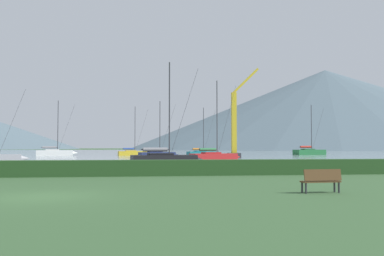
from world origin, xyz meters
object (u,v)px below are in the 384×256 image
sailboat_slip_2 (133,153)px  sailboat_slip_3 (202,153)px  sailboat_slip_1 (165,159)px  sailboat_slip_6 (310,152)px  sailboat_slip_4 (214,156)px  sailboat_slip_0 (157,154)px  park_bench_under_tree (321,180)px  sailboat_slip_7 (55,152)px  dock_crane (235,129)px

sailboat_slip_2 → sailboat_slip_3: 14.91m
sailboat_slip_1 → sailboat_slip_6: bearing=44.9°
sailboat_slip_1 → sailboat_slip_4: 14.40m
sailboat_slip_0 → park_bench_under_tree: size_ratio=5.92×
sailboat_slip_1 → park_bench_under_tree: sailboat_slip_1 is taller
sailboat_slip_7 → sailboat_slip_0: bearing=-55.4°
sailboat_slip_2 → sailboat_slip_6: sailboat_slip_6 is taller
sailboat_slip_0 → sailboat_slip_4: (6.59, -16.73, 0.02)m
sailboat_slip_6 → sailboat_slip_0: bearing=-161.6°
dock_crane → sailboat_slip_1: bearing=-116.1°
sailboat_slip_0 → sailboat_slip_2: 19.38m
sailboat_slip_2 → sailboat_slip_3: bearing=-31.6°
sailboat_slip_0 → sailboat_slip_4: sailboat_slip_4 is taller
sailboat_slip_2 → sailboat_slip_3: sailboat_slip_2 is taller
sailboat_slip_1 → park_bench_under_tree: (4.42, -26.51, -0.10)m
sailboat_slip_6 → sailboat_slip_3: bearing=-174.2°
sailboat_slip_0 → park_bench_under_tree: bearing=-102.9°
sailboat_slip_1 → sailboat_slip_6: (37.34, 52.01, 0.10)m
dock_crane → park_bench_under_tree: bearing=-99.8°
sailboat_slip_1 → sailboat_slip_2: bearing=84.7°
sailboat_slip_0 → sailboat_slip_1: bearing=-108.2°
sailboat_slip_1 → sailboat_slip_2: sailboat_slip_1 is taller
sailboat_slip_0 → sailboat_slip_2: (-4.21, 18.91, 0.00)m
sailboat_slip_1 → sailboat_slip_7: sailboat_slip_7 is taller
sailboat_slip_3 → park_bench_under_tree: (-5.95, -69.03, -0.04)m
sailboat_slip_0 → sailboat_slip_7: bearing=120.3°
dock_crane → sailboat_slip_4: bearing=-112.4°
sailboat_slip_2 → park_bench_under_tree: size_ratio=6.41×
sailboat_slip_2 → sailboat_slip_6: size_ratio=0.89×
sailboat_slip_4 → park_bench_under_tree: 39.01m
sailboat_slip_1 → sailboat_slip_0: bearing=79.2°
sailboat_slip_1 → sailboat_slip_4: sailboat_slip_4 is taller
sailboat_slip_1 → sailboat_slip_2: (-3.48, 48.04, -0.04)m
sailboat_slip_4 → sailboat_slip_6: size_ratio=0.91×
sailboat_slip_3 → park_bench_under_tree: size_ratio=6.08×
sailboat_slip_2 → sailboat_slip_4: sailboat_slip_4 is taller
sailboat_slip_1 → sailboat_slip_6: size_ratio=0.89×
sailboat_slip_2 → sailboat_slip_3: size_ratio=1.06×
sailboat_slip_4 → park_bench_under_tree: bearing=-110.0°
sailboat_slip_0 → sailboat_slip_1: sailboat_slip_1 is taller
sailboat_slip_1 → dock_crane: 31.83m
sailboat_slip_4 → dock_crane: 17.74m
sailboat_slip_3 → sailboat_slip_0: bearing=-141.9°
sailboat_slip_3 → sailboat_slip_2: bearing=142.1°
sailboat_slip_0 → park_bench_under_tree: 55.76m
sailboat_slip_3 → sailboat_slip_6: size_ratio=0.84×
sailboat_slip_3 → sailboat_slip_6: sailboat_slip_6 is taller
sailboat_slip_0 → sailboat_slip_7: sailboat_slip_7 is taller
sailboat_slip_0 → sailboat_slip_4: bearing=-85.2°
sailboat_slip_0 → sailboat_slip_7: size_ratio=0.84×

